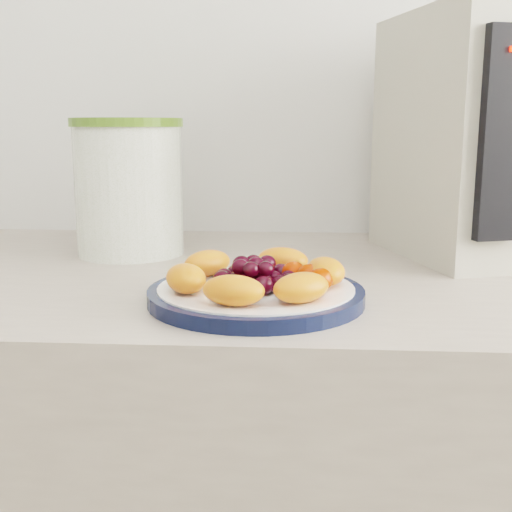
{
  "coord_description": "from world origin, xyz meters",
  "views": [
    {
      "loc": [
        0.04,
        0.39,
        1.08
      ],
      "look_at": [
        -0.0,
        1.04,
        0.95
      ],
      "focal_mm": 45.0,
      "sensor_mm": 36.0,
      "label": 1
    }
  ],
  "objects": [
    {
      "name": "canister",
      "position": [
        -0.2,
        1.29,
        0.99
      ],
      "size": [
        0.18,
        0.18,
        0.18
      ],
      "primitive_type": "cylinder",
      "rotation": [
        0.0,
        0.0,
        0.23
      ],
      "color": "#566C27",
      "rests_on": "counter"
    },
    {
      "name": "plate_rim",
      "position": [
        -0.0,
        1.04,
        0.91
      ],
      "size": [
        0.23,
        0.23,
        0.01
      ],
      "primitive_type": "cylinder",
      "color": "black",
      "rests_on": "counter"
    },
    {
      "name": "appliance_panel",
      "position": [
        0.28,
        1.17,
        1.07
      ],
      "size": [
        0.06,
        0.03,
        0.25
      ],
      "primitive_type": "cube",
      "rotation": [
        0.0,
        0.0,
        0.29
      ],
      "color": "black",
      "rests_on": "appliance_body"
    },
    {
      "name": "fruit_plate",
      "position": [
        0.0,
        1.04,
        0.93
      ],
      "size": [
        0.2,
        0.2,
        0.03
      ],
      "color": "orange",
      "rests_on": "plate_face"
    },
    {
      "name": "appliance_body",
      "position": [
        0.29,
        1.32,
        1.07
      ],
      "size": [
        0.26,
        0.31,
        0.34
      ],
      "primitive_type": "cube",
      "rotation": [
        0.0,
        0.0,
        0.29
      ],
      "color": "#B5AE9C",
      "rests_on": "counter"
    },
    {
      "name": "canister_lid",
      "position": [
        -0.2,
        1.29,
        1.09
      ],
      "size": [
        0.19,
        0.19,
        0.01
      ],
      "primitive_type": "cylinder",
      "rotation": [
        0.0,
        0.0,
        0.23
      ],
      "color": "#537628",
      "rests_on": "canister"
    },
    {
      "name": "plate_face",
      "position": [
        -0.0,
        1.04,
        0.91
      ],
      "size": [
        0.21,
        0.21,
        0.02
      ],
      "primitive_type": "cylinder",
      "color": "white",
      "rests_on": "counter"
    }
  ]
}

